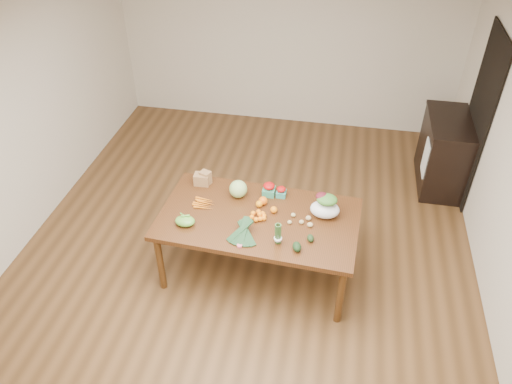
% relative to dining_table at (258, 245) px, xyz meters
% --- Properties ---
extents(floor, '(6.00, 6.00, 0.00)m').
position_rel_dining_table_xyz_m(floor, '(-0.19, 0.32, -0.38)').
color(floor, brown).
rests_on(floor, ground).
extents(ceiling, '(5.00, 6.00, 0.02)m').
position_rel_dining_table_xyz_m(ceiling, '(-0.19, 0.32, 2.33)').
color(ceiling, white).
rests_on(ceiling, room_walls).
extents(room_walls, '(5.02, 6.02, 2.70)m').
position_rel_dining_table_xyz_m(room_walls, '(-0.19, 0.32, 0.97)').
color(room_walls, beige).
rests_on(room_walls, floor).
extents(dining_table, '(2.02, 1.19, 0.75)m').
position_rel_dining_table_xyz_m(dining_table, '(0.00, 0.00, 0.00)').
color(dining_table, '#4A2411').
rests_on(dining_table, floor).
extents(doorway_dark, '(0.02, 1.00, 2.10)m').
position_rel_dining_table_xyz_m(doorway_dark, '(2.29, 1.92, 0.68)').
color(doorway_dark, black).
rests_on(doorway_dark, floor).
extents(cabinet, '(0.52, 1.02, 0.94)m').
position_rel_dining_table_xyz_m(cabinet, '(2.03, 2.03, 0.10)').
color(cabinet, black).
rests_on(cabinet, floor).
extents(dish_towel, '(0.02, 0.28, 0.45)m').
position_rel_dining_table_xyz_m(dish_towel, '(1.77, 1.72, 0.18)').
color(dish_towel, white).
rests_on(dish_towel, cabinet).
extents(paper_bag, '(0.22, 0.19, 0.15)m').
position_rel_dining_table_xyz_m(paper_bag, '(-0.70, 0.43, 0.45)').
color(paper_bag, '#9E7447').
rests_on(paper_bag, dining_table).
extents(cabbage, '(0.19, 0.19, 0.19)m').
position_rel_dining_table_xyz_m(cabbage, '(-0.27, 0.29, 0.47)').
color(cabbage, '#ADCA74').
rests_on(cabbage, dining_table).
extents(strawberry_basket_a, '(0.13, 0.13, 0.12)m').
position_rel_dining_table_xyz_m(strawberry_basket_a, '(0.04, 0.38, 0.43)').
color(strawberry_basket_a, '#BB0F0C').
rests_on(strawberry_basket_a, dining_table).
extents(strawberry_basket_b, '(0.11, 0.11, 0.09)m').
position_rel_dining_table_xyz_m(strawberry_basket_b, '(0.17, 0.38, 0.42)').
color(strawberry_basket_b, '#B6110C').
rests_on(strawberry_basket_b, dining_table).
extents(orange_a, '(0.07, 0.07, 0.07)m').
position_rel_dining_table_xyz_m(orange_a, '(-0.02, 0.16, 0.41)').
color(orange_a, orange).
rests_on(orange_a, dining_table).
extents(orange_b, '(0.09, 0.09, 0.09)m').
position_rel_dining_table_xyz_m(orange_b, '(0.01, 0.21, 0.42)').
color(orange_b, orange).
rests_on(orange_b, dining_table).
extents(orange_c, '(0.07, 0.07, 0.07)m').
position_rel_dining_table_xyz_m(orange_c, '(0.14, 0.10, 0.41)').
color(orange_c, orange).
rests_on(orange_c, dining_table).
extents(mandarin_cluster, '(0.19, 0.19, 0.08)m').
position_rel_dining_table_xyz_m(mandarin_cluster, '(0.01, -0.02, 0.42)').
color(mandarin_cluster, '#FFA40F').
rests_on(mandarin_cluster, dining_table).
extents(carrots, '(0.23, 0.20, 0.03)m').
position_rel_dining_table_xyz_m(carrots, '(-0.59, 0.09, 0.39)').
color(carrots, orange).
rests_on(carrots, dining_table).
extents(snap_pea_bag, '(0.20, 0.15, 0.09)m').
position_rel_dining_table_xyz_m(snap_pea_bag, '(-0.68, -0.24, 0.42)').
color(snap_pea_bag, '#62A136').
rests_on(snap_pea_bag, dining_table).
extents(kale_bunch, '(0.34, 0.42, 0.16)m').
position_rel_dining_table_xyz_m(kale_bunch, '(-0.09, -0.35, 0.45)').
color(kale_bunch, '#16331C').
rests_on(kale_bunch, dining_table).
extents(asparagus_bundle, '(0.09, 0.12, 0.26)m').
position_rel_dining_table_xyz_m(asparagus_bundle, '(0.25, -0.34, 0.50)').
color(asparagus_bundle, '#457E39').
rests_on(asparagus_bundle, dining_table).
extents(potato_a, '(0.04, 0.04, 0.04)m').
position_rel_dining_table_xyz_m(potato_a, '(0.32, -0.04, 0.39)').
color(potato_a, '#DBCD7E').
rests_on(potato_a, dining_table).
extents(potato_b, '(0.05, 0.04, 0.04)m').
position_rel_dining_table_xyz_m(potato_b, '(0.43, -0.02, 0.40)').
color(potato_b, tan).
rests_on(potato_b, dining_table).
extents(potato_c, '(0.06, 0.05, 0.05)m').
position_rel_dining_table_xyz_m(potato_c, '(0.49, 0.05, 0.40)').
color(potato_c, tan).
rests_on(potato_c, dining_table).
extents(potato_d, '(0.05, 0.04, 0.04)m').
position_rel_dining_table_xyz_m(potato_d, '(0.34, 0.07, 0.40)').
color(potato_d, tan).
rests_on(potato_d, dining_table).
extents(potato_e, '(0.06, 0.05, 0.05)m').
position_rel_dining_table_xyz_m(potato_e, '(0.52, -0.05, 0.40)').
color(potato_e, '#D0C478').
rests_on(potato_e, dining_table).
extents(avocado_a, '(0.11, 0.13, 0.08)m').
position_rel_dining_table_xyz_m(avocado_a, '(0.43, -0.39, 0.41)').
color(avocado_a, black).
rests_on(avocado_a, dining_table).
extents(avocado_b, '(0.09, 0.11, 0.06)m').
position_rel_dining_table_xyz_m(avocado_b, '(0.54, -0.24, 0.41)').
color(avocado_b, black).
rests_on(avocado_b, dining_table).
extents(salad_bag, '(0.30, 0.24, 0.23)m').
position_rel_dining_table_xyz_m(salad_bag, '(0.64, 0.14, 0.49)').
color(salad_bag, white).
rests_on(salad_bag, dining_table).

